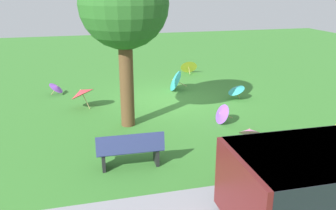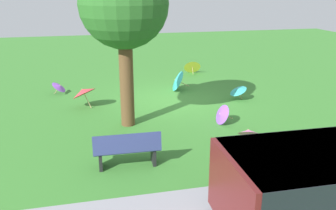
{
  "view_description": "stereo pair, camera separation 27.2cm",
  "coord_description": "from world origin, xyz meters",
  "px_view_note": "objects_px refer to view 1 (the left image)",
  "views": [
    {
      "loc": [
        3.3,
        12.56,
        4.17
      ],
      "look_at": [
        0.63,
        2.23,
        0.6
      ],
      "focal_mm": 38.35,
      "sensor_mm": 36.0,
      "label": 1
    },
    {
      "loc": [
        3.04,
        12.63,
        4.17
      ],
      "look_at": [
        0.63,
        2.23,
        0.6
      ],
      "focal_mm": 38.35,
      "sensor_mm": 36.0,
      "label": 2
    }
  ],
  "objects_px": {
    "parasol_pink_0": "(249,131)",
    "parasol_yellow_1": "(189,66)",
    "parasol_red_0": "(82,92)",
    "parasol_purple_1": "(57,87)",
    "parasol_teal_1": "(174,80)",
    "parasol_purple_0": "(221,114)",
    "parasol_teal_3": "(236,89)",
    "shade_tree": "(124,6)",
    "park_bench": "(130,150)"
  },
  "relations": [
    {
      "from": "parasol_purple_0",
      "to": "parasol_teal_3",
      "type": "xyz_separation_m",
      "value": [
        -1.51,
        -2.19,
        0.09
      ]
    },
    {
      "from": "shade_tree",
      "to": "parasol_purple_1",
      "type": "xyz_separation_m",
      "value": [
        2.27,
        -3.96,
        -3.29
      ]
    },
    {
      "from": "parasol_purple_0",
      "to": "parasol_purple_1",
      "type": "distance_m",
      "value": 6.87
    },
    {
      "from": "parasol_red_0",
      "to": "parasol_teal_3",
      "type": "bearing_deg",
      "value": 175.39
    },
    {
      "from": "park_bench",
      "to": "parasol_pink_0",
      "type": "distance_m",
      "value": 3.41
    },
    {
      "from": "park_bench",
      "to": "shade_tree",
      "type": "bearing_deg",
      "value": -97.19
    },
    {
      "from": "parasol_red_0",
      "to": "parasol_purple_1",
      "type": "height_order",
      "value": "parasol_red_0"
    },
    {
      "from": "parasol_yellow_1",
      "to": "parasol_purple_1",
      "type": "bearing_deg",
      "value": 19.52
    },
    {
      "from": "parasol_purple_0",
      "to": "parasol_purple_1",
      "type": "xyz_separation_m",
      "value": [
        5.13,
        -4.56,
        -0.0
      ]
    },
    {
      "from": "park_bench",
      "to": "parasol_yellow_1",
      "type": "relative_size",
      "value": 1.8
    },
    {
      "from": "park_bench",
      "to": "parasol_purple_1",
      "type": "xyz_separation_m",
      "value": [
        1.92,
        -6.74,
        -0.15
      ]
    },
    {
      "from": "parasol_teal_3",
      "to": "parasol_yellow_1",
      "type": "bearing_deg",
      "value": -84.59
    },
    {
      "from": "parasol_red_0",
      "to": "shade_tree",
      "type": "bearing_deg",
      "value": 123.04
    },
    {
      "from": "parasol_purple_1",
      "to": "parasol_red_0",
      "type": "bearing_deg",
      "value": 116.14
    },
    {
      "from": "parasol_teal_3",
      "to": "parasol_purple_1",
      "type": "bearing_deg",
      "value": -19.59
    },
    {
      "from": "parasol_teal_1",
      "to": "parasol_teal_3",
      "type": "relative_size",
      "value": 1.26
    },
    {
      "from": "parasol_red_0",
      "to": "parasol_pink_0",
      "type": "distance_m",
      "value": 6.12
    },
    {
      "from": "park_bench",
      "to": "parasol_teal_1",
      "type": "height_order",
      "value": "park_bench"
    },
    {
      "from": "parasol_purple_1",
      "to": "parasol_yellow_1",
      "type": "distance_m",
      "value": 6.59
    },
    {
      "from": "park_bench",
      "to": "shade_tree",
      "type": "xyz_separation_m",
      "value": [
        -0.35,
        -2.78,
        3.14
      ]
    },
    {
      "from": "parasol_yellow_1",
      "to": "parasol_teal_3",
      "type": "bearing_deg",
      "value": 95.41
    },
    {
      "from": "parasol_teal_1",
      "to": "parasol_teal_3",
      "type": "height_order",
      "value": "parasol_teal_1"
    },
    {
      "from": "parasol_purple_1",
      "to": "parasol_yellow_1",
      "type": "height_order",
      "value": "parasol_yellow_1"
    },
    {
      "from": "parasol_teal_1",
      "to": "parasol_red_0",
      "type": "bearing_deg",
      "value": 19.7
    },
    {
      "from": "parasol_yellow_1",
      "to": "parasol_pink_0",
      "type": "distance_m",
      "value": 8.46
    },
    {
      "from": "parasol_purple_0",
      "to": "parasol_purple_1",
      "type": "bearing_deg",
      "value": -41.6
    },
    {
      "from": "parasol_teal_3",
      "to": "parasol_purple_0",
      "type": "bearing_deg",
      "value": 55.38
    },
    {
      "from": "shade_tree",
      "to": "parasol_teal_3",
      "type": "xyz_separation_m",
      "value": [
        -4.38,
        -1.59,
        -3.2
      ]
    },
    {
      "from": "parasol_red_0",
      "to": "parasol_yellow_1",
      "type": "xyz_separation_m",
      "value": [
        -5.28,
        -4.11,
        -0.22
      ]
    },
    {
      "from": "parasol_teal_1",
      "to": "parasol_purple_1",
      "type": "relative_size",
      "value": 1.26
    },
    {
      "from": "parasol_purple_1",
      "to": "park_bench",
      "type": "bearing_deg",
      "value": 105.91
    },
    {
      "from": "parasol_yellow_1",
      "to": "parasol_purple_0",
      "type": "bearing_deg",
      "value": 80.92
    },
    {
      "from": "parasol_red_0",
      "to": "parasol_yellow_1",
      "type": "bearing_deg",
      "value": -142.1
    },
    {
      "from": "parasol_purple_1",
      "to": "parasol_pink_0",
      "type": "xyz_separation_m",
      "value": [
        -5.29,
        6.21,
        0.06
      ]
    },
    {
      "from": "parasol_teal_3",
      "to": "park_bench",
      "type": "bearing_deg",
      "value": 42.77
    },
    {
      "from": "parasol_purple_1",
      "to": "parasol_pink_0",
      "type": "bearing_deg",
      "value": 130.44
    },
    {
      "from": "parasol_pink_0",
      "to": "parasol_yellow_1",
      "type": "bearing_deg",
      "value": -96.28
    },
    {
      "from": "parasol_red_0",
      "to": "parasol_yellow_1",
      "type": "distance_m",
      "value": 6.69
    },
    {
      "from": "parasol_red_0",
      "to": "parasol_teal_3",
      "type": "height_order",
      "value": "parasol_red_0"
    },
    {
      "from": "parasol_purple_1",
      "to": "parasol_teal_3",
      "type": "bearing_deg",
      "value": 160.41
    },
    {
      "from": "parasol_red_0",
      "to": "parasol_purple_1",
      "type": "bearing_deg",
      "value": -63.86
    },
    {
      "from": "parasol_purple_0",
      "to": "parasol_teal_1",
      "type": "xyz_separation_m",
      "value": [
        0.43,
        -4.0,
        0.11
      ]
    },
    {
      "from": "parasol_purple_0",
      "to": "parasol_yellow_1",
      "type": "xyz_separation_m",
      "value": [
        -1.08,
        -6.76,
        0.04
      ]
    },
    {
      "from": "parasol_purple_1",
      "to": "parasol_teal_3",
      "type": "height_order",
      "value": "parasol_teal_3"
    },
    {
      "from": "parasol_red_0",
      "to": "parasol_purple_1",
      "type": "xyz_separation_m",
      "value": [
        0.94,
        -1.91,
        -0.27
      ]
    },
    {
      "from": "park_bench",
      "to": "parasol_pink_0",
      "type": "relative_size",
      "value": 2.25
    },
    {
      "from": "park_bench",
      "to": "parasol_red_0",
      "type": "bearing_deg",
      "value": -78.48
    },
    {
      "from": "park_bench",
      "to": "parasol_purple_1",
      "type": "height_order",
      "value": "park_bench"
    },
    {
      "from": "parasol_teal_1",
      "to": "parasol_yellow_1",
      "type": "relative_size",
      "value": 1.02
    },
    {
      "from": "parasol_purple_1",
      "to": "parasol_pink_0",
      "type": "relative_size",
      "value": 1.02
    }
  ]
}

